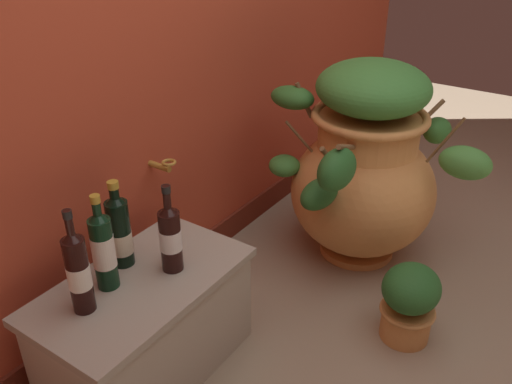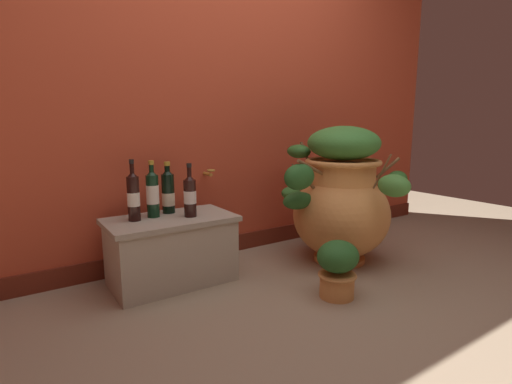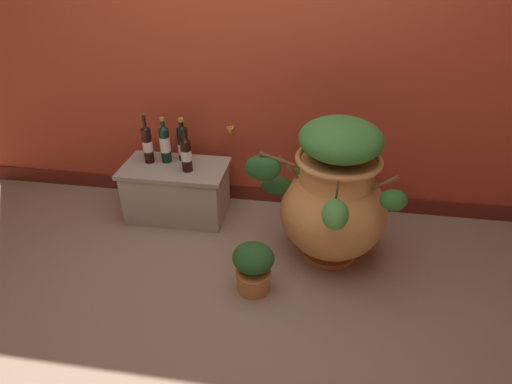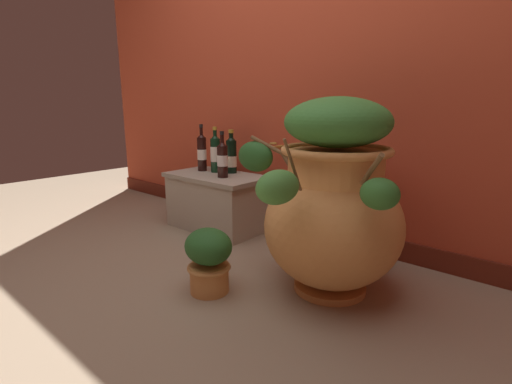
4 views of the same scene
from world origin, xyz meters
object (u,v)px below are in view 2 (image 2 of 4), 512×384
Objects in this scene: wine_bottle_middle at (190,194)px; wine_bottle_right at (153,192)px; wine_bottle_left at (168,191)px; terracotta_urn at (341,199)px; potted_shrub at (338,267)px; wine_bottle_back at (133,195)px.

wine_bottle_middle is 0.22m from wine_bottle_right.
terracotta_urn is at bearing -21.24° from wine_bottle_left.
wine_bottle_right is at bearing 162.92° from terracotta_urn.
terracotta_urn is 1.15m from wine_bottle_left.
wine_bottle_left is at bearing 158.76° from terracotta_urn.
terracotta_urn is 1.24m from wine_bottle_right.
potted_shrub is (0.57, -0.65, -0.36)m from wine_bottle_middle.
potted_shrub is at bearing -136.65° from terracotta_urn.
wine_bottle_right is (-1.18, 0.36, 0.11)m from terracotta_urn.
wine_bottle_middle is at bearing -30.50° from wine_bottle_right.
potted_shrub is (0.64, -0.82, -0.36)m from wine_bottle_left.
wine_bottle_back reaches higher than wine_bottle_left.
terracotta_urn is 1.35m from wine_bottle_back.
terracotta_urn is 1.03m from wine_bottle_middle.
wine_bottle_left is 0.13m from wine_bottle_right.
potted_shrub is at bearing -45.42° from wine_bottle_right.
wine_bottle_left is 0.90× the size of wine_bottle_back.
wine_bottle_left is 0.18m from wine_bottle_middle.
wine_bottle_right is 1.04× the size of potted_shrub.
terracotta_urn is 0.64m from potted_shrub.
wine_bottle_back is at bearing 165.50° from terracotta_urn.
wine_bottle_left is 0.25m from wine_bottle_back.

